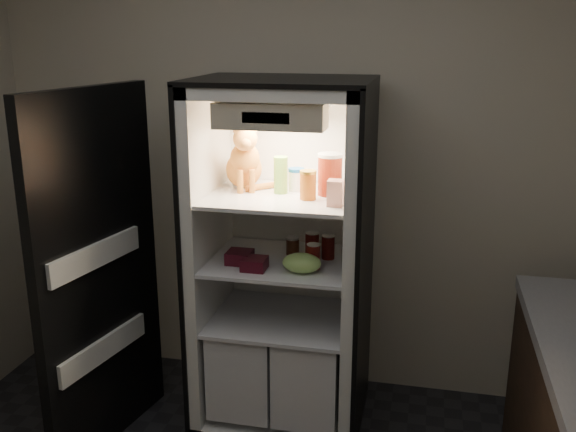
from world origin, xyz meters
name	(u,v)px	position (x,y,z in m)	size (l,w,h in m)	color
room_shell	(181,194)	(0.00, 0.00, 1.62)	(3.60, 3.60, 3.60)	white
refrigerator	(284,281)	(0.00, 1.38, 0.79)	(0.90, 0.72, 1.88)	white
fridge_door	(99,277)	(-0.85, 0.94, 0.91)	(0.23, 0.87, 1.85)	black
tabby_cat	(245,162)	(-0.22, 1.42, 1.43)	(0.35, 0.37, 0.38)	#D5601B
parmesan_shaker	(281,175)	(-0.01, 1.36, 1.39)	(0.07, 0.07, 0.19)	green
mayo_tub	(296,179)	(0.06, 1.43, 1.35)	(0.09, 0.09, 0.12)	white
salsa_jar	(308,185)	(0.15, 1.27, 1.36)	(0.08, 0.08, 0.15)	maroon
pepper_jar	(330,174)	(0.24, 1.38, 1.40)	(0.13, 0.13, 0.21)	#A93016
cream_carton	(335,193)	(0.30, 1.17, 1.35)	(0.07, 0.07, 0.13)	silver
soda_can_a	(312,245)	(0.15, 1.39, 1.01)	(0.07, 0.07, 0.14)	black
soda_can_b	(328,247)	(0.24, 1.39, 1.00)	(0.07, 0.07, 0.13)	black
soda_can_c	(313,256)	(0.19, 1.22, 1.01)	(0.07, 0.07, 0.13)	black
condiment_jar	(293,246)	(0.04, 1.41, 0.99)	(0.07, 0.07, 0.10)	#502816
grape_bag	(302,263)	(0.14, 1.16, 0.99)	(0.20, 0.14, 0.10)	#8ECF60
berry_box_left	(240,257)	(-0.20, 1.22, 0.97)	(0.13, 0.13, 0.06)	#540E19
berry_box_right	(254,264)	(-0.10, 1.15, 0.97)	(0.12, 0.12, 0.06)	#540E19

